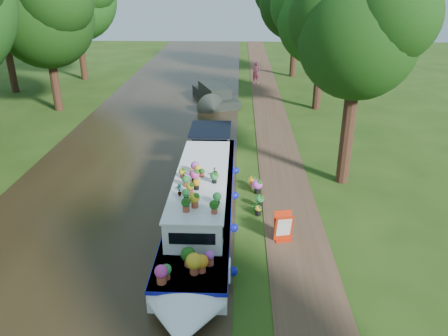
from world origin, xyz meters
The scene contains 11 objects.
ground centered at (0.00, 0.00, 0.00)m, with size 100.00×100.00×0.00m, color #213E0F.
canal_water centered at (-6.00, 0.00, 0.01)m, with size 10.00×100.00×0.02m, color black.
towpath centered at (1.20, 0.00, 0.01)m, with size 2.20×100.00×0.03m, color #473121.
plant_boat centered at (-2.25, -0.66, 0.85)m, with size 2.29×13.52×2.29m.
tree_near_overhang centered at (3.79, 3.06, 6.60)m, with size 5.52×5.28×8.99m.
tree_near_mid centered at (4.48, 15.08, 6.44)m, with size 6.90×6.60×9.40m.
tree_far_c centered at (-13.52, 14.08, 6.52)m, with size 7.13×6.82×9.59m.
second_boat centered at (-2.75, 16.45, 0.53)m, with size 3.89×7.17×1.30m.
sandwich_board centered at (0.70, -1.97, 0.50)m, with size 0.69×0.64×1.04m.
pedestrian_pink centered at (0.50, 22.58, 0.99)m, with size 0.70×0.46×1.92m, color #DF5B73.
verge_plant centered at (-0.16, 0.05, 0.24)m, with size 0.42×0.37×0.47m, color #1E611D.
Camera 1 is at (-0.89, -15.13, 8.52)m, focal length 35.00 mm.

